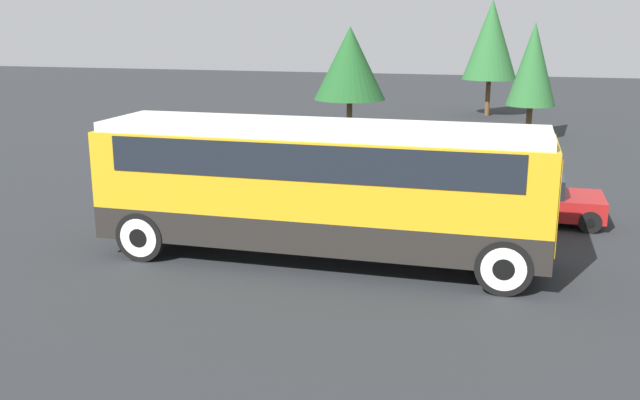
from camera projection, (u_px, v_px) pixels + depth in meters
The scene contains 7 objects.
ground_plane at pixel (320, 259), 17.05m from camera, with size 120.00×120.00×0.00m, color #26282B.
tour_bus at pixel (324, 179), 16.53m from camera, with size 10.45×2.63×3.27m.
parked_car_near at pixel (528, 198), 20.23m from camera, with size 4.02×1.96×1.34m.
parked_car_mid at pixel (363, 165), 24.38m from camera, with size 4.22×1.87×1.45m.
tree_left at pixel (491, 40), 41.45m from camera, with size 3.15×3.15×6.71m.
tree_center at pixel (533, 65), 33.40m from camera, with size 2.29×2.29×5.47m.
tree_right at pixel (350, 63), 34.08m from camera, with size 3.45×3.45×5.28m.
Camera 1 is at (4.21, -15.61, 5.58)m, focal length 40.00 mm.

